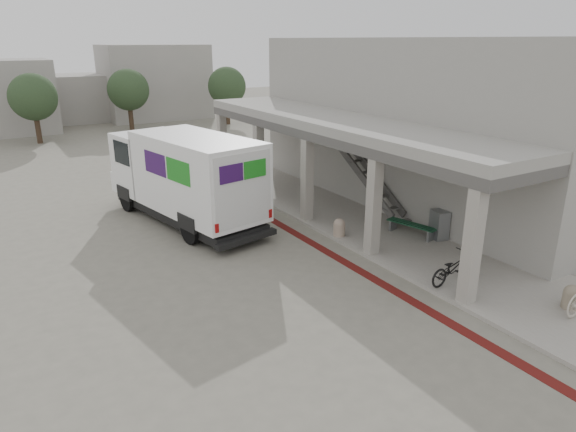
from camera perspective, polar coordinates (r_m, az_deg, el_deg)
ground at (r=16.09m, az=4.56°, el=-6.52°), size 120.00×120.00×0.00m
bike_lane_stripe at (r=18.11m, az=3.47°, el=-3.47°), size 0.35×40.00×0.01m
sidewalk at (r=18.51m, az=14.72°, el=-3.40°), size 4.40×28.00×0.12m
transit_building at (r=22.65m, az=12.39°, el=9.64°), size 7.60×17.00×7.00m
distant_backdrop at (r=48.14m, az=-24.78°, el=12.30°), size 28.00×10.00×6.50m
tree_left at (r=40.07m, az=-26.47°, el=11.73°), size 3.20×3.20×4.80m
tree_mid at (r=43.21m, az=-17.32°, el=13.22°), size 3.20×3.20×4.80m
tree_right at (r=44.92m, az=-6.80°, el=14.11°), size 3.20×3.20×4.80m
fedex_truck at (r=20.52m, az=-11.50°, el=4.44°), size 3.99×8.63×3.55m
bench at (r=19.26m, az=13.56°, el=-1.20°), size 0.86×1.94×0.45m
bollard_near at (r=15.72m, az=28.98°, el=-7.84°), size 0.44×0.44×0.66m
bollard_far at (r=18.79m, az=5.72°, el=-1.23°), size 0.44×0.44×0.65m
utility_cabinet at (r=19.16m, az=16.45°, el=-0.92°), size 0.61×0.72×1.05m
bicycle_black at (r=15.85m, az=17.83°, el=-5.54°), size 1.78×0.70×0.92m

